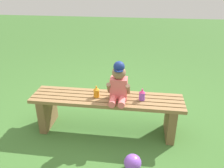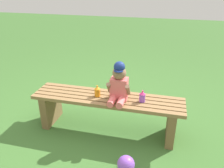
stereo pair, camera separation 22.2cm
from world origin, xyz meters
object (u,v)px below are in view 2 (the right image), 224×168
at_px(child_figure, 119,84).
at_px(sippy_cup_right, 142,96).
at_px(sippy_cup_left, 97,91).
at_px(park_bench, 107,108).
at_px(toy_ball, 126,164).

height_order(child_figure, sippy_cup_right, child_figure).
bearing_deg(sippy_cup_left, child_figure, -4.86).
relative_size(child_figure, sippy_cup_left, 3.26).
distance_m(park_bench, toy_ball, 0.66).
height_order(park_bench, toy_ball, park_bench).
xyz_separation_m(sippy_cup_left, sippy_cup_right, (0.47, 0.00, 0.00)).
bearing_deg(child_figure, sippy_cup_left, 175.14).
relative_size(park_bench, child_figure, 3.92).
relative_size(park_bench, toy_ball, 10.29).
bearing_deg(child_figure, toy_ball, -70.36).
bearing_deg(park_bench, toy_ball, -60.30).
relative_size(park_bench, sippy_cup_right, 12.79).
bearing_deg(toy_ball, park_bench, 119.70).
xyz_separation_m(park_bench, sippy_cup_left, (-0.11, -0.01, 0.19)).
height_order(child_figure, sippy_cup_left, child_figure).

